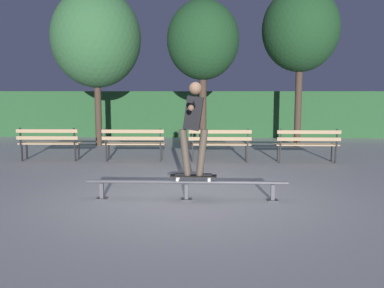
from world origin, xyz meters
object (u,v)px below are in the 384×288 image
object	(u,v)px
skateboarder	(194,121)
park_bench_right_center	(220,141)
grind_rail	(186,185)
skateboard	(194,176)
park_bench_leftmost	(49,141)
park_bench_left_center	(134,141)
tree_far_right	(301,30)
tree_behind_benches	(203,41)
tree_far_left	(96,39)
park_bench_rightmost	(307,142)

from	to	relation	value
skateboarder	park_bench_right_center	bearing A→B (deg)	82.15
grind_rail	skateboard	bearing A→B (deg)	-0.00
grind_rail	park_bench_leftmost	size ratio (longest dim) A/B	2.12
park_bench_left_center	tree_far_right	xyz separation A→B (m)	(4.85, 3.13, 3.22)
skateboarder	tree_behind_benches	xyz separation A→B (m)	(0.05, 5.70, 1.95)
park_bench_right_center	tree_far_left	distance (m)	5.89
tree_far_right	tree_behind_benches	world-z (taller)	tree_far_right
skateboarder	park_bench_leftmost	world-z (taller)	skateboarder
park_bench_leftmost	tree_far_right	xyz separation A→B (m)	(7.08, 3.13, 3.22)
skateboard	park_bench_right_center	xyz separation A→B (m)	(0.53, 3.81, 0.13)
grind_rail	park_bench_rightmost	world-z (taller)	park_bench_rightmost
tree_far_right	park_bench_left_center	bearing A→B (deg)	-147.17
skateboard	skateboarder	world-z (taller)	skateboarder
grind_rail	park_bench_leftmost	world-z (taller)	park_bench_leftmost
skateboarder	park_bench_rightmost	world-z (taller)	skateboarder
tree_far_left	tree_far_right	xyz separation A→B (m)	(6.60, -0.01, 0.23)
park_bench_leftmost	park_bench_rightmost	bearing A→B (deg)	0.00
skateboarder	park_bench_leftmost	distance (m)	5.54
tree_far_left	park_bench_left_center	bearing A→B (deg)	-60.82
park_bench_rightmost	park_bench_left_center	bearing A→B (deg)	180.00
skateboard	tree_far_left	xyz separation A→B (m)	(-3.46, 6.96, 3.12)
tree_far_right	skateboard	bearing A→B (deg)	-114.37
park_bench_left_center	park_bench_right_center	distance (m)	2.23
skateboarder	tree_far_left	distance (m)	8.07
skateboard	tree_behind_benches	world-z (taller)	tree_behind_benches
park_bench_left_center	park_bench_right_center	world-z (taller)	same
park_bench_right_center	tree_far_left	xyz separation A→B (m)	(-3.99, 3.14, 2.99)
grind_rail	park_bench_leftmost	xyz separation A→B (m)	(-3.82, 3.81, 0.29)
grind_rail	tree_behind_benches	size ratio (longest dim) A/B	0.76
park_bench_right_center	tree_far_right	xyz separation A→B (m)	(2.62, 3.13, 3.22)
park_bench_left_center	grind_rail	bearing A→B (deg)	-67.42
park_bench_leftmost	park_bench_left_center	distance (m)	2.23
park_bench_left_center	park_bench_leftmost	bearing A→B (deg)	180.00
grind_rail	tree_far_right	bearing A→B (deg)	64.82
skateboard	tree_far_left	size ratio (longest dim) A/B	0.15
park_bench_left_center	park_bench_rightmost	size ratio (longest dim) A/B	1.00
grind_rail	park_bench_right_center	world-z (taller)	park_bench_right_center
park_bench_rightmost	tree_far_right	size ratio (longest dim) A/B	0.31
park_bench_left_center	tree_far_right	world-z (taller)	tree_far_right
grind_rail	tree_far_left	distance (m)	8.38
park_bench_rightmost	tree_far_left	world-z (taller)	tree_far_left
park_bench_left_center	tree_far_right	size ratio (longest dim) A/B	0.31
skateboard	skateboarder	size ratio (longest dim) A/B	0.50
skateboard	tree_far_right	distance (m)	8.32
grind_rail	skateboarder	distance (m)	1.10
skateboard	park_bench_right_center	size ratio (longest dim) A/B	0.49
tree_far_right	park_bench_leftmost	bearing A→B (deg)	-156.17
grind_rail	park_bench_left_center	size ratio (longest dim) A/B	2.12
park_bench_leftmost	park_bench_left_center	size ratio (longest dim) A/B	1.00
park_bench_left_center	tree_far_right	bearing A→B (deg)	32.83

